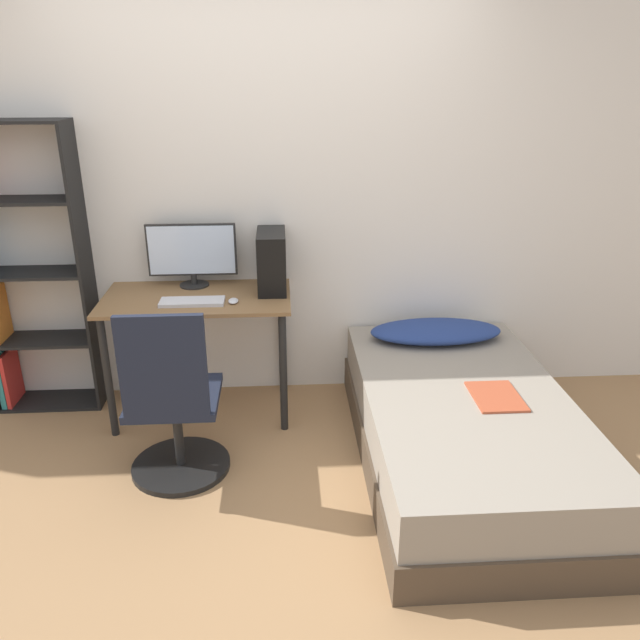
% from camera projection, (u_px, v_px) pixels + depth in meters
% --- Properties ---
extents(ground_plane, '(14.00, 14.00, 0.00)m').
position_uv_depth(ground_plane, '(266.00, 526.00, 2.90)').
color(ground_plane, '#9E754C').
extents(wall_back, '(8.00, 0.05, 2.50)m').
position_uv_depth(wall_back, '(263.00, 199.00, 3.75)').
color(wall_back, silver).
rests_on(wall_back, ground_plane).
extents(desk, '(1.08, 0.59, 0.75)m').
position_uv_depth(desk, '(198.00, 315.00, 3.66)').
color(desk, brown).
rests_on(desk, ground_plane).
extents(bookshelf, '(0.63, 0.27, 1.73)m').
position_uv_depth(bookshelf, '(21.00, 283.00, 3.68)').
color(bookshelf, black).
rests_on(bookshelf, ground_plane).
extents(office_chair, '(0.52, 0.52, 0.96)m').
position_uv_depth(office_chair, '(174.00, 414.00, 3.13)').
color(office_chair, black).
rests_on(office_chair, ground_plane).
extents(bed, '(1.06, 1.90, 0.42)m').
position_uv_depth(bed, '(463.00, 429.00, 3.29)').
color(bed, '#4C3D2D').
rests_on(bed, ground_plane).
extents(pillow, '(0.81, 0.36, 0.11)m').
position_uv_depth(pillow, '(436.00, 331.00, 3.83)').
color(pillow, navy).
rests_on(pillow, bed).
extents(magazine, '(0.24, 0.32, 0.01)m').
position_uv_depth(magazine, '(496.00, 396.00, 3.17)').
color(magazine, '#B24C2D').
rests_on(magazine, bed).
extents(monitor, '(0.53, 0.18, 0.38)m').
position_uv_depth(monitor, '(192.00, 253.00, 3.72)').
color(monitor, black).
rests_on(monitor, desk).
extents(keyboard, '(0.36, 0.14, 0.02)m').
position_uv_depth(keyboard, '(192.00, 302.00, 3.50)').
color(keyboard, silver).
rests_on(keyboard, desk).
extents(pc_tower, '(0.17, 0.35, 0.35)m').
position_uv_depth(pc_tower, '(272.00, 261.00, 3.67)').
color(pc_tower, black).
rests_on(pc_tower, desk).
extents(mouse, '(0.06, 0.09, 0.02)m').
position_uv_depth(mouse, '(233.00, 301.00, 3.51)').
color(mouse, silver).
rests_on(mouse, desk).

